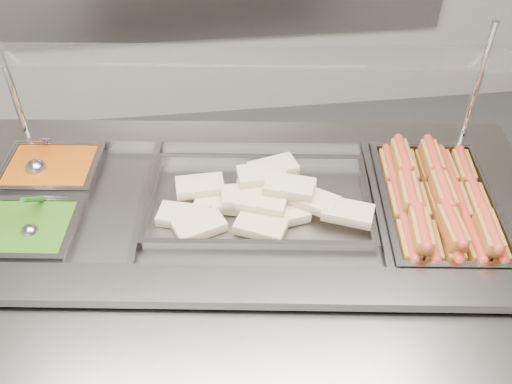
{
  "coord_description": "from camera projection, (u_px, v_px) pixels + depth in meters",
  "views": [
    {
      "loc": [
        -0.14,
        -0.99,
        2.3
      ],
      "look_at": [
        0.04,
        0.46,
        1.01
      ],
      "focal_mm": 40.0,
      "sensor_mm": 36.0,
      "label": 1
    }
  ],
  "objects": [
    {
      "name": "steam_counter",
      "position": [
        242.0,
        288.0,
        2.3
      ],
      "size": [
        2.16,
        1.18,
        0.99
      ],
      "color": "slate",
      "rests_on": "ground"
    },
    {
      "name": "hotdogs_in_buns",
      "position": [
        437.0,
        200.0,
        1.95
      ],
      "size": [
        0.41,
        0.6,
        0.13
      ],
      "color": "brown",
      "rests_on": "pan_hotdogs"
    },
    {
      "name": "sneeze_guard",
      "position": [
        241.0,
        59.0,
        1.88
      ],
      "size": [
        1.83,
        0.56,
        0.48
      ],
      "color": "silver",
      "rests_on": "steam_counter"
    },
    {
      "name": "pan_wraps",
      "position": [
        259.0,
        204.0,
        1.99
      ],
      "size": [
        0.8,
        0.54,
        0.08
      ],
      "color": "#969393",
      "rests_on": "steam_counter"
    },
    {
      "name": "serving_spoon",
      "position": [
        31.0,
        226.0,
        1.85
      ],
      "size": [
        0.06,
        0.19,
        0.16
      ],
      "color": "#A6A5AA",
      "rests_on": "pan_peas"
    },
    {
      "name": "pan_hotdogs",
      "position": [
        436.0,
        209.0,
        1.99
      ],
      "size": [
        0.45,
        0.65,
        0.11
      ],
      "color": "#969393",
      "rests_on": "steam_counter"
    },
    {
      "name": "pan_beans",
      "position": [
        53.0,
        175.0,
        2.13
      ],
      "size": [
        0.36,
        0.31,
        0.11
      ],
      "color": "#969393",
      "rests_on": "steam_counter"
    },
    {
      "name": "tray_rail",
      "position": [
        233.0,
        346.0,
        1.59
      ],
      "size": [
        1.99,
        0.66,
        0.06
      ],
      "color": "gray",
      "rests_on": "steam_counter"
    },
    {
      "name": "tortilla_wraps",
      "position": [
        257.0,
        200.0,
        1.94
      ],
      "size": [
        0.73,
        0.36,
        0.11
      ],
      "color": "beige",
      "rests_on": "pan_wraps"
    },
    {
      "name": "ladle",
      "position": [
        37.0,
        167.0,
        2.08
      ],
      "size": [
        0.08,
        0.21,
        0.17
      ],
      "color": "#A6A5AA",
      "rests_on": "pan_beans"
    },
    {
      "name": "pan_peas",
      "position": [
        26.0,
        237.0,
        1.89
      ],
      "size": [
        0.36,
        0.31,
        0.11
      ],
      "color": "#969393",
      "rests_on": "steam_counter"
    }
  ]
}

